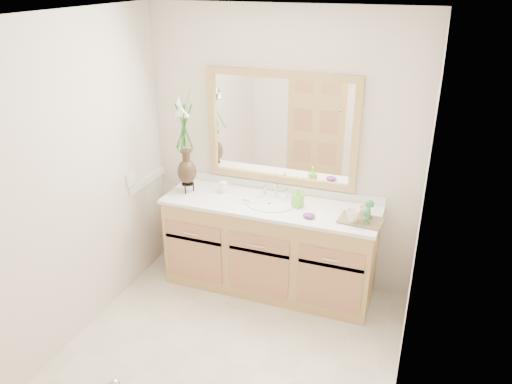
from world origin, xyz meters
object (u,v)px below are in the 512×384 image
at_px(flower_vase, 185,133).
at_px(tray, 361,220).
at_px(tumbler, 223,187).
at_px(soap_bottle, 298,198).

bearing_deg(flower_vase, tray, -1.55).
relative_size(tumbler, soap_bottle, 0.63).
xyz_separation_m(tumbler, soap_bottle, (0.70, -0.06, 0.03)).
distance_m(tumbler, soap_bottle, 0.70).
distance_m(flower_vase, tumbler, 0.59).
distance_m(soap_bottle, tray, 0.55).
height_order(flower_vase, tumbler, flower_vase).
distance_m(flower_vase, soap_bottle, 1.10).
relative_size(flower_vase, tumbler, 8.35).
xyz_separation_m(flower_vase, tumbler, (0.30, 0.10, -0.50)).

